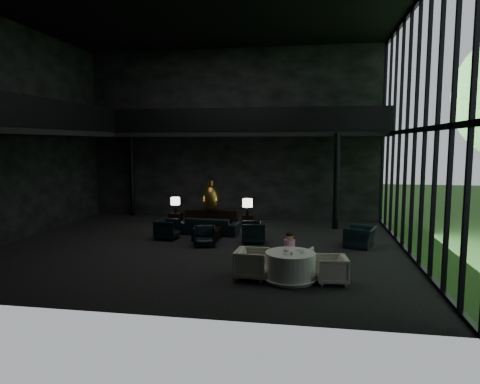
% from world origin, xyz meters
% --- Properties ---
extents(floor, '(14.00, 12.00, 0.02)m').
position_xyz_m(floor, '(0.00, 0.00, 0.00)').
color(floor, black).
rests_on(floor, ground).
extents(ceiling, '(14.00, 12.00, 0.02)m').
position_xyz_m(ceiling, '(0.00, 0.00, 8.00)').
color(ceiling, black).
rests_on(ceiling, ground).
extents(wall_back, '(14.00, 0.04, 8.00)m').
position_xyz_m(wall_back, '(0.00, 6.00, 4.00)').
color(wall_back, black).
rests_on(wall_back, ground).
extents(wall_front, '(14.00, 0.04, 8.00)m').
position_xyz_m(wall_front, '(0.00, -6.00, 4.00)').
color(wall_front, black).
rests_on(wall_front, ground).
extents(wall_left, '(0.04, 12.00, 8.00)m').
position_xyz_m(wall_left, '(-7.00, 0.00, 4.00)').
color(wall_left, black).
rests_on(wall_left, ground).
extents(curtain_wall, '(0.20, 12.00, 8.00)m').
position_xyz_m(curtain_wall, '(6.95, 0.00, 4.00)').
color(curtain_wall, black).
rests_on(curtain_wall, ground).
extents(mezzanine_left, '(2.00, 12.00, 0.25)m').
position_xyz_m(mezzanine_left, '(-6.00, 0.00, 4.00)').
color(mezzanine_left, black).
rests_on(mezzanine_left, wall_left).
extents(mezzanine_back, '(12.00, 2.00, 0.25)m').
position_xyz_m(mezzanine_back, '(1.00, 5.00, 4.00)').
color(mezzanine_back, black).
rests_on(mezzanine_back, wall_back).
extents(railing_left, '(0.06, 12.00, 1.00)m').
position_xyz_m(railing_left, '(-5.00, 0.00, 4.60)').
color(railing_left, black).
rests_on(railing_left, mezzanine_left).
extents(railing_back, '(12.00, 0.06, 1.00)m').
position_xyz_m(railing_back, '(1.00, 4.00, 4.60)').
color(railing_back, black).
rests_on(railing_back, mezzanine_back).
extents(column_nw, '(0.24, 0.24, 4.00)m').
position_xyz_m(column_nw, '(-5.00, 5.70, 2.00)').
color(column_nw, black).
rests_on(column_nw, floor).
extents(column_ne, '(0.24, 0.24, 4.00)m').
position_xyz_m(column_ne, '(4.80, 4.00, 2.00)').
color(column_ne, black).
rests_on(column_ne, floor).
extents(console, '(2.25, 0.51, 0.72)m').
position_xyz_m(console, '(-0.47, 3.70, 0.36)').
color(console, black).
rests_on(console, floor).
extents(bronze_urn, '(0.69, 0.69, 1.28)m').
position_xyz_m(bronze_urn, '(-0.47, 3.53, 1.26)').
color(bronze_urn, olive).
rests_on(bronze_urn, console).
extents(side_table_left, '(0.52, 0.52, 0.57)m').
position_xyz_m(side_table_left, '(-2.07, 3.55, 0.28)').
color(side_table_left, black).
rests_on(side_table_left, floor).
extents(table_lamp_left, '(0.40, 0.40, 0.67)m').
position_xyz_m(table_lamp_left, '(-2.07, 3.56, 1.05)').
color(table_lamp_left, black).
rests_on(table_lamp_left, side_table_left).
extents(side_table_right, '(0.49, 0.49, 0.54)m').
position_xyz_m(side_table_right, '(1.13, 3.75, 0.27)').
color(side_table_right, black).
rests_on(side_table_right, floor).
extents(table_lamp_right, '(0.43, 0.43, 0.72)m').
position_xyz_m(table_lamp_right, '(1.13, 3.51, 1.05)').
color(table_lamp_right, black).
rests_on(table_lamp_right, side_table_right).
extents(sofa, '(2.59, 0.92, 1.00)m').
position_xyz_m(sofa, '(-0.18, 2.08, 0.50)').
color(sofa, black).
rests_on(sofa, floor).
extents(lounge_armchair_west, '(0.84, 0.89, 0.86)m').
position_xyz_m(lounge_armchair_west, '(-1.53, 0.94, 0.43)').
color(lounge_armchair_west, black).
rests_on(lounge_armchair_west, floor).
extents(lounge_armchair_east, '(0.95, 1.00, 0.92)m').
position_xyz_m(lounge_armchair_east, '(1.73, 0.88, 0.46)').
color(lounge_armchair_east, black).
rests_on(lounge_armchair_east, floor).
extents(lounge_armchair_south, '(0.90, 0.87, 0.78)m').
position_xyz_m(lounge_armchair_south, '(0.11, 0.11, 0.39)').
color(lounge_armchair_south, black).
rests_on(lounge_armchair_south, floor).
extents(window_armchair, '(1.04, 1.29, 0.97)m').
position_xyz_m(window_armchair, '(5.49, 0.88, 0.49)').
color(window_armchair, black).
rests_on(window_armchair, floor).
extents(coffee_table, '(0.95, 0.95, 0.42)m').
position_xyz_m(coffee_table, '(-0.06, 1.14, 0.21)').
color(coffee_table, black).
rests_on(coffee_table, floor).
extents(dining_table, '(1.49, 1.49, 0.75)m').
position_xyz_m(dining_table, '(3.27, -3.17, 0.33)').
color(dining_table, white).
rests_on(dining_table, floor).
extents(dining_chair_north, '(0.91, 0.89, 0.74)m').
position_xyz_m(dining_chair_north, '(3.41, -2.27, 0.37)').
color(dining_chair_north, '#B5B0A3').
rests_on(dining_chair_north, floor).
extents(dining_chair_east, '(0.80, 0.84, 0.79)m').
position_xyz_m(dining_chair_east, '(4.34, -3.22, 0.40)').
color(dining_chair_east, '#B9AF8C').
rests_on(dining_chair_east, floor).
extents(dining_chair_west, '(0.95, 1.00, 0.97)m').
position_xyz_m(dining_chair_west, '(2.25, -3.17, 0.49)').
color(dining_chair_west, '#BAB09C').
rests_on(dining_chair_west, floor).
extents(child, '(0.31, 0.31, 0.66)m').
position_xyz_m(child, '(3.20, -2.28, 0.78)').
color(child, '#DE97C2').
rests_on(child, dining_chair_north).
extents(plate_a, '(0.26, 0.26, 0.02)m').
position_xyz_m(plate_a, '(3.20, -3.35, 0.76)').
color(plate_a, white).
rests_on(plate_a, dining_table).
extents(plate_b, '(0.29, 0.29, 0.02)m').
position_xyz_m(plate_b, '(3.51, -2.95, 0.76)').
color(plate_b, white).
rests_on(plate_b, dining_table).
extents(saucer, '(0.16, 0.16, 0.01)m').
position_xyz_m(saucer, '(3.58, -3.23, 0.76)').
color(saucer, white).
rests_on(saucer, dining_table).
extents(coffee_cup, '(0.08, 0.08, 0.05)m').
position_xyz_m(coffee_cup, '(3.58, -3.22, 0.79)').
color(coffee_cup, white).
rests_on(coffee_cup, saucer).
extents(cereal_bowl, '(0.17, 0.17, 0.09)m').
position_xyz_m(cereal_bowl, '(3.16, -3.07, 0.79)').
color(cereal_bowl, white).
rests_on(cereal_bowl, dining_table).
extents(cream_pot, '(0.06, 0.06, 0.07)m').
position_xyz_m(cream_pot, '(3.31, -3.40, 0.79)').
color(cream_pot, '#99999E').
rests_on(cream_pot, dining_table).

